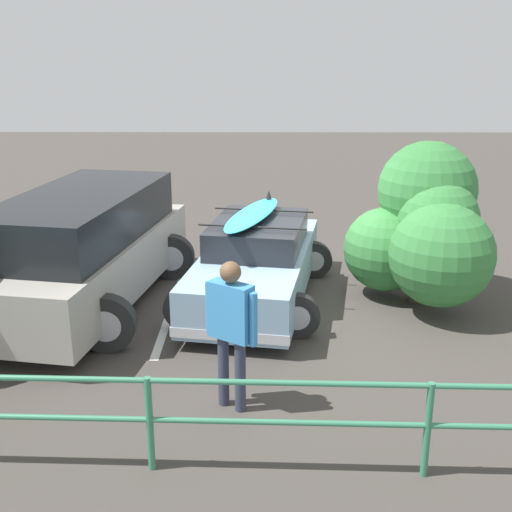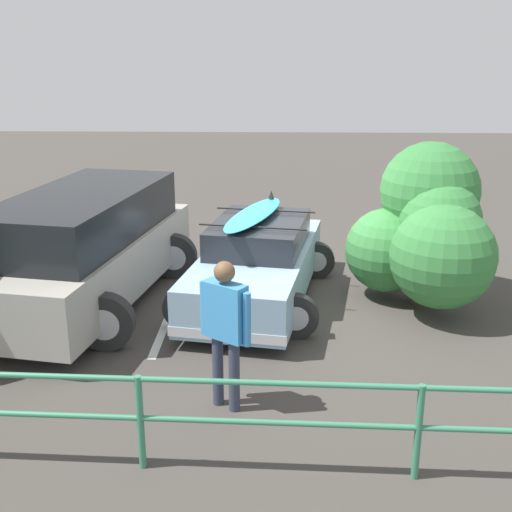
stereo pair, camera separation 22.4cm
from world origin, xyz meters
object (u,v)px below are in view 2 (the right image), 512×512
Objects in this scene: sedan_car at (258,263)px; bush_near_left at (426,228)px; suv_car at (86,247)px; person_bystander at (225,322)px.

sedan_car is 1.66× the size of bush_near_left.
suv_car reaches higher than person_bystander.
bush_near_left is at bearing 178.82° from sedan_car.
sedan_car is 0.83× the size of suv_car.
bush_near_left reaches higher than suv_car.
suv_car is at bearing -51.66° from person_bystander.
sedan_car is 2.70m from suv_car.
suv_car is 5.30m from bush_near_left.
sedan_car is at bearing -94.48° from person_bystander.
person_bystander is (-2.41, 3.05, 0.10)m from suv_car.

